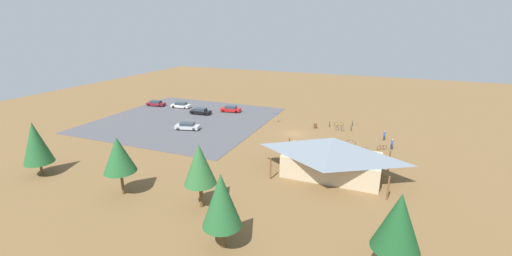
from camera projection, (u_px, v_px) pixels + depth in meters
The scene contains 28 objects.
ground at pixel (294, 134), 60.51m from camera, with size 160.00×160.00×0.00m, color brown.
parking_lot_asphalt at pixel (185, 120), 69.67m from camera, with size 34.13×34.19×0.05m, color #4C4C51.
bike_pavilion at pixel (332, 154), 43.16m from camera, with size 14.66×8.83×5.34m.
trash_bin at pixel (315, 126), 63.81m from camera, with size 0.60×0.60×0.90m, color brown.
lot_sign at pixel (276, 116), 66.96m from camera, with size 0.56×0.08×2.20m.
pine_center at pixel (200, 164), 34.80m from camera, with size 3.53×3.53×7.50m.
pine_mideast at pixel (119, 155), 37.58m from camera, with size 3.75×3.75×7.21m.
pine_far_east at pixel (36, 143), 42.70m from camera, with size 3.70×3.70×7.44m.
pine_west at pixel (221, 200), 28.31m from camera, with size 3.55×3.55×7.37m.
pine_east at pixel (398, 222), 24.50m from camera, with size 3.71×3.71×7.61m.
bicycle_yellow_yard_right at pixel (351, 148), 52.70m from camera, with size 0.88×1.58×0.79m.
bicycle_orange_back_row at pixel (329, 149), 52.28m from camera, with size 1.79×0.48×0.93m.
bicycle_teal_lone_west at pixel (352, 124), 65.52m from camera, with size 0.48×1.81×0.91m.
bicycle_blue_yard_front at pixel (340, 129), 62.22m from camera, with size 1.75×0.54×0.81m.
bicycle_green_yard_left at pixel (351, 128), 62.64m from camera, with size 0.48×1.74×0.79m.
bicycle_purple_edge_north at pixel (363, 150), 51.82m from camera, with size 1.67×0.59×0.92m.
bicycle_black_front_row at pixel (329, 124), 65.03m from camera, with size 0.49×1.70×0.87m.
bicycle_white_mid_cluster at pixel (326, 144), 54.47m from camera, with size 0.67×1.59×0.85m.
bicycle_red_near_porch at pixel (382, 148), 52.72m from camera, with size 1.48×1.02×0.87m.
bicycle_silver_by_bin at pixel (351, 143), 54.98m from camera, with size 1.68×0.48×0.87m.
bicycle_yellow_lone_east at pixel (339, 124), 65.05m from camera, with size 1.85×0.48×0.87m.
car_maroon_front_row at pixel (156, 103), 81.03m from camera, with size 4.77×2.23×1.36m.
car_white_inner_stall at pixel (181, 105), 79.26m from camera, with size 4.81×2.16×1.35m.
car_red_near_entry at pixel (231, 109), 75.47m from camera, with size 4.78×2.53×1.40m.
car_silver_end_stall at pixel (187, 126), 62.74m from camera, with size 4.91×2.84×1.38m.
car_black_second_row at pixel (201, 111), 73.54m from camera, with size 4.77×2.09×1.43m.
visitor_near_lot at pixel (392, 144), 52.78m from camera, with size 0.37×0.40×1.76m.
visitor_crossing_yard at pixel (384, 135), 57.01m from camera, with size 0.36×0.38×1.77m.
Camera 1 is at (-14.96, 55.81, 19.39)m, focal length 22.83 mm.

